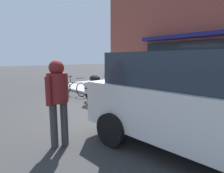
{
  "coord_description": "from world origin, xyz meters",
  "views": [
    {
      "loc": [
        4.52,
        -3.8,
        1.71
      ],
      "look_at": [
        -0.15,
        0.62,
        0.7
      ],
      "focal_mm": 28.65,
      "sensor_mm": 36.0,
      "label": 1
    }
  ],
  "objects_px": {
    "touring_motorcycle": "(101,89)",
    "parked_minivan": "(206,102)",
    "parked_bicycle": "(73,88)",
    "pedestrian_walking": "(58,93)",
    "sandwich_board_sign": "(111,84)"
  },
  "relations": [
    {
      "from": "touring_motorcycle",
      "to": "parked_minivan",
      "type": "relative_size",
      "value": 0.48
    },
    {
      "from": "parked_bicycle",
      "to": "pedestrian_walking",
      "type": "bearing_deg",
      "value": -34.34
    },
    {
      "from": "touring_motorcycle",
      "to": "parked_bicycle",
      "type": "height_order",
      "value": "touring_motorcycle"
    },
    {
      "from": "parked_bicycle",
      "to": "pedestrian_walking",
      "type": "relative_size",
      "value": 1.01
    },
    {
      "from": "sandwich_board_sign",
      "to": "pedestrian_walking",
      "type": "bearing_deg",
      "value": -55.49
    },
    {
      "from": "touring_motorcycle",
      "to": "sandwich_board_sign",
      "type": "xyz_separation_m",
      "value": [
        -0.83,
        1.3,
        -0.03
      ]
    },
    {
      "from": "parked_minivan",
      "to": "sandwich_board_sign",
      "type": "bearing_deg",
      "value": 155.0
    },
    {
      "from": "touring_motorcycle",
      "to": "parked_bicycle",
      "type": "bearing_deg",
      "value": 175.94
    },
    {
      "from": "pedestrian_walking",
      "to": "sandwich_board_sign",
      "type": "relative_size",
      "value": 1.87
    },
    {
      "from": "touring_motorcycle",
      "to": "pedestrian_walking",
      "type": "xyz_separation_m",
      "value": [
        1.88,
        -2.64,
        0.46
      ]
    },
    {
      "from": "parked_bicycle",
      "to": "sandwich_board_sign",
      "type": "bearing_deg",
      "value": 39.54
    },
    {
      "from": "parked_bicycle",
      "to": "parked_minivan",
      "type": "xyz_separation_m",
      "value": [
        6.14,
        -1.07,
        0.6
      ]
    },
    {
      "from": "touring_motorcycle",
      "to": "sandwich_board_sign",
      "type": "relative_size",
      "value": 2.39
    },
    {
      "from": "touring_motorcycle",
      "to": "sandwich_board_sign",
      "type": "distance_m",
      "value": 1.55
    },
    {
      "from": "parked_bicycle",
      "to": "parked_minivan",
      "type": "relative_size",
      "value": 0.38
    }
  ]
}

